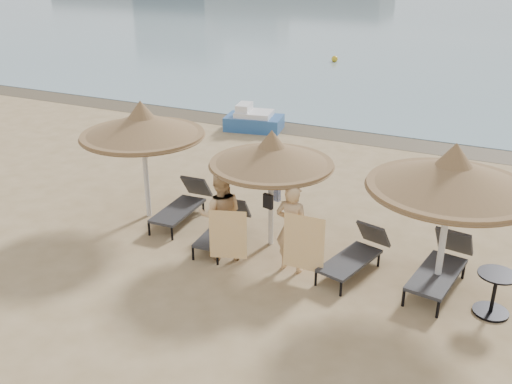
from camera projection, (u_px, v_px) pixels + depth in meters
ground at (240, 260)px, 12.05m from camera, size 160.00×160.00×0.00m
wet_sand_strip at (361, 137)px, 19.87m from camera, size 200.00×1.60×0.01m
palapa_left at (142, 125)px, 13.16m from camera, size 2.91×2.91×2.89m
palapa_center at (272, 155)px, 11.90m from camera, size 2.66×2.66×2.64m
palapa_right at (452, 176)px, 10.03m from camera, size 3.02×3.02×2.99m
lounger_far_left at (184, 203)px, 13.75m from camera, size 0.75×2.04×0.90m
lounger_near_left at (225, 226)px, 12.69m from camera, size 0.76×1.93×0.84m
lounger_near_right at (357, 253)px, 11.55m from camera, size 1.11×2.01×0.86m
lounger_far_right at (442, 265)px, 11.04m from camera, size 1.03×2.20×0.95m
side_table at (494, 295)px, 10.15m from camera, size 0.68×0.68×0.82m
person_left at (221, 208)px, 11.78m from camera, size 1.22×1.05×2.24m
person_right at (292, 221)px, 11.28m from camera, size 1.02×0.67×2.19m
towel_left at (228, 235)px, 11.50m from camera, size 0.73×0.26×1.07m
towel_right at (304, 243)px, 11.04m from camera, size 0.84×0.03×1.17m
bag_patterned at (274, 192)px, 12.41m from camera, size 0.30×0.16×0.36m
bag_dark at (268, 201)px, 12.16m from camera, size 0.24×0.13×0.32m
pedal_boat at (253, 120)px, 20.60m from camera, size 2.19×1.53×0.94m
buoy_left at (335, 59)px, 32.92m from camera, size 0.37×0.37×0.37m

